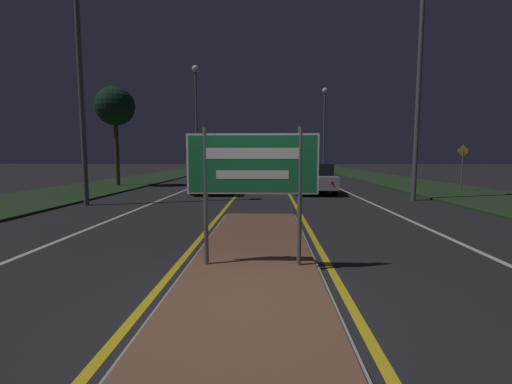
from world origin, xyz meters
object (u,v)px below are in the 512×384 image
object	(u,v)px
car_receding_2	(286,164)
car_approaching_0	(217,177)
car_receding_0	(313,178)
streetlight_right_far	(324,113)
warning_sign	(463,163)
streetlight_left_far	(196,101)
car_receding_3	(283,163)
streetlight_left_near	(77,19)
highway_sign	(252,170)
car_receding_1	(293,168)
streetlight_right_near	(421,43)
car_approaching_1	(236,169)

from	to	relation	value
car_receding_2	car_approaching_0	size ratio (longest dim) A/B	1.01
car_receding_0	streetlight_right_far	bearing A→B (deg)	79.76
car_receding_2	warning_sign	size ratio (longest dim) A/B	1.95
car_receding_0	warning_sign	xyz separation A→B (m)	(7.67, 0.78, 0.71)
streetlight_left_far	streetlight_right_far	xyz separation A→B (m)	(12.70, 9.73, 0.07)
streetlight_left_far	car_receding_0	xyz separation A→B (m)	(8.56, -13.21, -5.88)
streetlight_right_far	car_receding_3	bearing A→B (deg)	107.65
streetlight_left_near	car_receding_0	bearing A→B (deg)	28.61
highway_sign	car_receding_0	distance (m)	12.13
streetlight_left_far	car_receding_1	world-z (taller)	streetlight_left_far
streetlight_right_near	streetlight_left_near	bearing A→B (deg)	-171.76
car_approaching_1	car_approaching_0	bearing A→B (deg)	-89.47
car_approaching_0	highway_sign	bearing A→B (deg)	-78.76
streetlight_right_near	car_approaching_1	distance (m)	17.34
car_receding_1	car_receding_2	world-z (taller)	car_receding_2
streetlight_right_near	streetlight_right_far	distance (m)	25.98
streetlight_left_near	car_receding_0	distance (m)	11.66
highway_sign	warning_sign	size ratio (longest dim) A/B	0.93
streetlight_right_near	streetlight_right_far	size ratio (longest dim) A/B	0.92
streetlight_right_far	car_approaching_0	xyz separation A→B (m)	(-8.96, -22.88, -5.94)
streetlight_left_far	car_approaching_0	bearing A→B (deg)	-74.12
car_approaching_0	streetlight_right_far	bearing A→B (deg)	68.61
highway_sign	car_approaching_0	xyz separation A→B (m)	(-2.37, 11.92, -0.83)
streetlight_right_near	streetlight_right_far	bearing A→B (deg)	89.00
car_receding_0	car_receding_2	world-z (taller)	car_receding_2
warning_sign	car_receding_0	bearing A→B (deg)	-174.17
highway_sign	car_receding_3	world-z (taller)	highway_sign
streetlight_right_near	car_receding_0	xyz separation A→B (m)	(-3.69, 3.02, -5.42)
highway_sign	warning_sign	world-z (taller)	warning_sign
highway_sign	streetlight_right_near	distance (m)	11.69
streetlight_right_far	car_receding_2	bearing A→B (deg)	137.20
streetlight_right_far	car_receding_1	bearing A→B (deg)	-114.67
highway_sign	streetlight_left_far	size ratio (longest dim) A/B	0.22
streetlight_left_far	car_approaching_1	world-z (taller)	streetlight_left_far
car_receding_2	warning_sign	world-z (taller)	warning_sign
car_receding_1	car_receding_3	distance (m)	22.06
streetlight_left_near	car_receding_0	size ratio (longest dim) A/B	2.24
streetlight_left_near	car_receding_1	xyz separation A→B (m)	(8.85, 18.69, -5.79)
streetlight_right_far	car_receding_1	xyz separation A→B (m)	(-4.18, -9.10, -5.93)
highway_sign	car_approaching_0	size ratio (longest dim) A/B	0.48
streetlight_right_near	car_approaching_0	xyz separation A→B (m)	(-8.51, 3.09, -5.42)
highway_sign	car_receding_1	xyz separation A→B (m)	(2.42, 25.70, -0.82)
streetlight_right_far	car_receding_3	xyz separation A→B (m)	(-4.12, 12.96, -5.91)
streetlight_right_near	warning_sign	distance (m)	7.25
streetlight_left_near	warning_sign	distance (m)	18.21
streetlight_right_far	car_receding_0	xyz separation A→B (m)	(-4.14, -22.94, -5.94)
streetlight_left_near	car_approaching_1	world-z (taller)	streetlight_left_near
streetlight_left_near	warning_sign	xyz separation A→B (m)	(16.55, 5.63, -5.09)
car_receding_0	car_approaching_0	distance (m)	4.82
highway_sign	streetlight_right_near	world-z (taller)	streetlight_right_near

